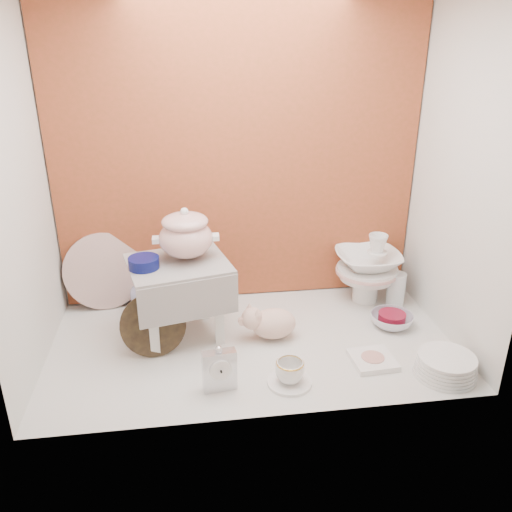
{
  "coord_description": "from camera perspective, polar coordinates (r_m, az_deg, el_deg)",
  "views": [
    {
      "loc": [
        -0.26,
        -2.02,
        1.31
      ],
      "look_at": [
        0.02,
        0.02,
        0.42
      ],
      "focal_mm": 36.86,
      "sensor_mm": 36.0,
      "label": 1
    }
  ],
  "objects": [
    {
      "name": "crystal_bowl",
      "position": [
        2.61,
        14.5,
        -6.76
      ],
      "size": [
        0.24,
        0.24,
        0.06
      ],
      "primitive_type": "imported",
      "rotation": [
        0.0,
        0.0,
        0.2
      ],
      "color": "silver",
      "rests_on": "ground"
    },
    {
      "name": "lacquer_tray",
      "position": [
        2.32,
        -11.09,
        -7.36
      ],
      "size": [
        0.29,
        0.12,
        0.28
      ],
      "primitive_type": null,
      "rotation": [
        0.0,
        0.0,
        0.09
      ],
      "color": "black",
      "rests_on": "ground"
    },
    {
      "name": "mantel_clock",
      "position": [
        2.09,
        -4.0,
        -12.08
      ],
      "size": [
        0.14,
        0.06,
        0.19
      ],
      "primitive_type": "cube",
      "rotation": [
        0.0,
        0.0,
        0.13
      ],
      "color": "silver",
      "rests_on": "ground"
    },
    {
      "name": "plush_pig",
      "position": [
        2.42,
        1.92,
        -7.28
      ],
      "size": [
        0.31,
        0.26,
        0.16
      ],
      "primitive_type": "ellipsoid",
      "rotation": [
        0.0,
        0.0,
        -0.36
      ],
      "color": "beige",
      "rests_on": "ground"
    },
    {
      "name": "soup_tureen",
      "position": [
        2.32,
        -7.65,
        2.46
      ],
      "size": [
        0.3,
        0.3,
        0.24
      ],
      "primitive_type": null,
      "rotation": [
        0.0,
        0.0,
        -0.09
      ],
      "color": "white",
      "rests_on": "step_stool"
    },
    {
      "name": "gold_rim_teacup",
      "position": [
        2.14,
        3.69,
        -12.37
      ],
      "size": [
        0.15,
        0.15,
        0.09
      ],
      "primitive_type": "imported",
      "rotation": [
        0.0,
        0.0,
        -0.37
      ],
      "color": "white",
      "rests_on": "teacup_saucer"
    },
    {
      "name": "porcelain_tower",
      "position": [
        2.75,
        11.98,
        -1.29
      ],
      "size": [
        0.33,
        0.33,
        0.37
      ],
      "primitive_type": null,
      "rotation": [
        0.0,
        0.0,
        -0.03
      ],
      "color": "white",
      "rests_on": "ground"
    },
    {
      "name": "teacup_saucer",
      "position": [
        2.17,
        3.66,
        -13.49
      ],
      "size": [
        0.21,
        0.21,
        0.01
      ],
      "primitive_type": "cylinder",
      "rotation": [
        0.0,
        0.0,
        -0.16
      ],
      "color": "white",
      "rests_on": "ground"
    },
    {
      "name": "cobalt_bowl",
      "position": [
        2.29,
        -12.08,
        -0.72
      ],
      "size": [
        0.16,
        0.16,
        0.05
      ],
      "primitive_type": "cylinder",
      "rotation": [
        0.0,
        0.0,
        -0.27
      ],
      "color": "#0A0F4D",
      "rests_on": "step_stool"
    },
    {
      "name": "lattice_dish",
      "position": [
        2.34,
        12.53,
        -10.94
      ],
      "size": [
        0.19,
        0.19,
        0.02
      ],
      "primitive_type": "cube",
      "rotation": [
        0.0,
        0.0,
        0.06
      ],
      "color": "white",
      "rests_on": "ground"
    },
    {
      "name": "niche_shell",
      "position": [
        2.25,
        -1.09,
        13.64
      ],
      "size": [
        1.86,
        1.03,
        1.53
      ],
      "color": "#A44429",
      "rests_on": "ground"
    },
    {
      "name": "blue_white_vase",
      "position": [
        2.68,
        -11.11,
        -3.51
      ],
      "size": [
        0.3,
        0.3,
        0.24
      ],
      "primitive_type": "imported",
      "rotation": [
        0.0,
        0.0,
        -0.41
      ],
      "color": "white",
      "rests_on": "ground"
    },
    {
      "name": "dinner_plate_stack",
      "position": [
        2.33,
        19.92,
        -11.1
      ],
      "size": [
        0.27,
        0.27,
        0.09
      ],
      "primitive_type": "cylinder",
      "rotation": [
        0.0,
        0.0,
        -0.08
      ],
      "color": "white",
      "rests_on": "ground"
    },
    {
      "name": "clear_glass_vase",
      "position": [
        2.77,
        14.95,
        -3.58
      ],
      "size": [
        0.1,
        0.1,
        0.18
      ],
      "primitive_type": "cylinder",
      "rotation": [
        0.0,
        0.0,
        -0.15
      ],
      "color": "silver",
      "rests_on": "ground"
    },
    {
      "name": "ground",
      "position": [
        2.42,
        -0.41,
        -9.39
      ],
      "size": [
        1.8,
        1.8,
        0.0
      ],
      "primitive_type": "plane",
      "color": "silver",
      "rests_on": "ground"
    },
    {
      "name": "floral_platter",
      "position": [
        2.74,
        -16.16,
        -1.6
      ],
      "size": [
        0.4,
        0.14,
        0.39
      ],
      "primitive_type": null,
      "rotation": [
        0.0,
        0.0,
        0.14
      ],
      "color": "white",
      "rests_on": "ground"
    },
    {
      "name": "step_stool",
      "position": [
        2.41,
        -8.22,
        -4.69
      ],
      "size": [
        0.5,
        0.45,
        0.37
      ],
      "primitive_type": null,
      "rotation": [
        0.0,
        0.0,
        0.23
      ],
      "color": "silver",
      "rests_on": "ground"
    }
  ]
}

